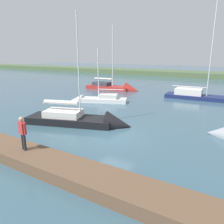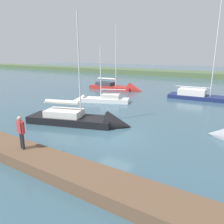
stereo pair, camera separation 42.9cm
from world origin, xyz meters
TOP-DOWN VIEW (x-y plane):
  - ground_plane at (0.00, 0.00)m, footprint 200.00×200.00m
  - far_shoreline at (0.00, -44.90)m, footprint 180.00×8.00m
  - dock_pier at (0.00, 5.46)m, footprint 25.66×1.82m
  - sailboat_near_dock at (-4.48, -16.18)m, footprint 10.04×2.97m
  - sailboat_outer_mooring at (7.19, -8.15)m, footprint 6.83×4.01m
  - sailboat_behind_pier at (2.99, -0.87)m, footprint 8.56×4.61m
  - sailboat_far_left at (9.52, -17.14)m, footprint 8.81×2.87m
  - person_on_dock at (2.09, 5.44)m, footprint 0.65×0.32m

SIDE VIEW (x-z plane):
  - ground_plane at x=0.00m, z-range 0.00..0.00m
  - far_shoreline at x=0.00m, z-range -1.20..1.20m
  - sailboat_outer_mooring at x=7.19m, z-range -3.38..3.57m
  - sailboat_far_left at x=9.52m, z-range -5.18..5.46m
  - sailboat_near_dock at x=-4.48m, z-range -6.07..6.35m
  - sailboat_behind_pier at x=2.99m, z-range -4.44..4.85m
  - dock_pier at x=0.00m, z-range 0.00..0.57m
  - person_on_dock at x=2.09m, z-range 0.72..2.50m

